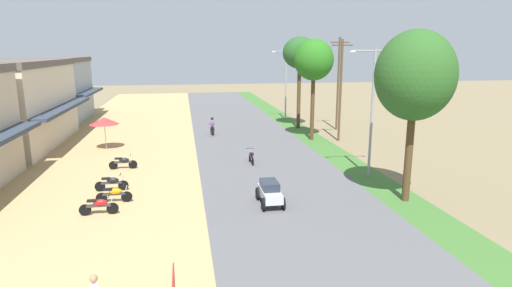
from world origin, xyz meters
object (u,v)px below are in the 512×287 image
(parked_motorbike_fourth, at_px, (123,162))
(utility_pole_near, at_px, (341,89))
(median_tree_third, at_px, (300,54))
(utility_pole_far, at_px, (338,82))
(parked_motorbike_nearest, at_px, (99,205))
(motorbike_ahead_second, at_px, (251,156))
(streetlamp_mid, at_px, (286,80))
(vendor_umbrella, at_px, (104,121))
(car_sedan_silver, at_px, (270,192))
(motorbike_ahead_third, at_px, (212,127))
(parked_motorbike_third, at_px, (112,182))
(median_tree_second, at_px, (314,61))
(parked_motorbike_second, at_px, (114,193))
(median_tree_nearest, at_px, (415,76))
(streetlamp_near, at_px, (372,104))

(parked_motorbike_fourth, relative_size, utility_pole_near, 0.21)
(median_tree_third, relative_size, utility_pole_far, 1.00)
(parked_motorbike_nearest, bearing_deg, motorbike_ahead_second, 42.95)
(parked_motorbike_nearest, height_order, median_tree_third, median_tree_third)
(streetlamp_mid, relative_size, motorbike_ahead_second, 4.24)
(vendor_umbrella, bearing_deg, car_sedan_silver, -54.15)
(parked_motorbike_nearest, height_order, motorbike_ahead_third, motorbike_ahead_third)
(parked_motorbike_third, bearing_deg, median_tree_second, 37.07)
(median_tree_second, relative_size, median_tree_third, 0.96)
(parked_motorbike_third, height_order, motorbike_ahead_second, motorbike_ahead_second)
(parked_motorbike_second, relative_size, motorbike_ahead_third, 1.00)
(median_tree_third, height_order, utility_pole_far, median_tree_third)
(median_tree_nearest, height_order, median_tree_third, median_tree_third)
(vendor_umbrella, bearing_deg, median_tree_nearest, -40.42)
(utility_pole_near, relative_size, motorbike_ahead_second, 4.76)
(parked_motorbike_nearest, height_order, parked_motorbike_second, same)
(parked_motorbike_second, bearing_deg, car_sedan_silver, -11.88)
(parked_motorbike_third, height_order, median_tree_second, median_tree_second)
(motorbike_ahead_third, bearing_deg, motorbike_ahead_second, -79.27)
(utility_pole_near, xyz_separation_m, car_sedan_silver, (-9.00, -14.23, -3.73))
(parked_motorbike_third, relative_size, motorbike_ahead_third, 1.00)
(median_tree_third, bearing_deg, parked_motorbike_third, -132.11)
(utility_pole_far, bearing_deg, motorbike_ahead_third, -175.18)
(parked_motorbike_second, distance_m, utility_pole_far, 25.84)
(parked_motorbike_third, bearing_deg, utility_pole_far, 39.82)
(parked_motorbike_nearest, xyz_separation_m, vendor_umbrella, (-2.01, 14.07, 1.75))
(utility_pole_near, bearing_deg, vendor_umbrella, -179.69)
(streetlamp_near, height_order, utility_pole_far, utility_pole_far)
(parked_motorbike_third, xyz_separation_m, car_sedan_silver, (8.16, -3.58, 0.19))
(car_sedan_silver, bearing_deg, parked_motorbike_third, 156.30)
(median_tree_nearest, height_order, car_sedan_silver, median_tree_nearest)
(vendor_umbrella, relative_size, median_tree_nearest, 0.29)
(streetlamp_near, bearing_deg, car_sedan_silver, -151.34)
(median_tree_nearest, height_order, median_tree_second, median_tree_nearest)
(median_tree_nearest, relative_size, utility_pole_far, 0.97)
(parked_motorbike_third, bearing_deg, parked_motorbike_second, -77.97)
(median_tree_third, distance_m, car_sedan_silver, 22.67)
(parked_motorbike_fourth, height_order, streetlamp_mid, streetlamp_mid)
(parked_motorbike_fourth, height_order, utility_pole_near, utility_pole_near)
(motorbike_ahead_second, xyz_separation_m, motorbike_ahead_third, (-1.94, 10.24, 0.28))
(parked_motorbike_nearest, xyz_separation_m, motorbike_ahead_second, (8.55, 7.96, 0.02))
(streetlamp_mid, bearing_deg, motorbike_ahead_third, -140.03)
(median_tree_nearest, distance_m, median_tree_third, 21.09)
(utility_pole_near, bearing_deg, parked_motorbike_fourth, -160.05)
(parked_motorbike_nearest, distance_m, car_sedan_silver, 8.20)
(median_tree_second, relative_size, car_sedan_silver, 3.78)
(parked_motorbike_nearest, relative_size, utility_pole_far, 0.20)
(median_tree_third, xyz_separation_m, streetlamp_near, (-0.10, -16.65, -2.80))
(parked_motorbike_third, bearing_deg, utility_pole_near, 31.82)
(parked_motorbike_fourth, bearing_deg, motorbike_ahead_second, -0.06)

